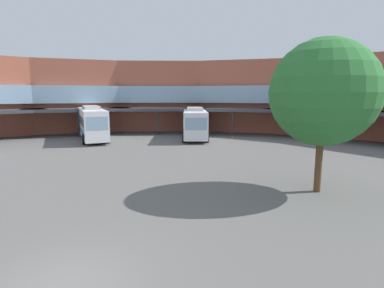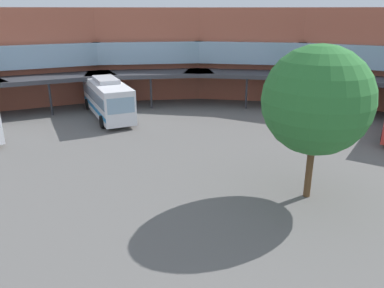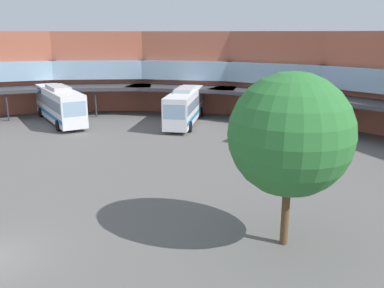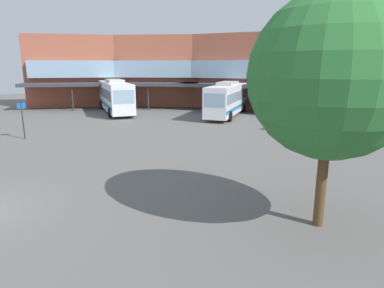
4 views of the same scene
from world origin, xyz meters
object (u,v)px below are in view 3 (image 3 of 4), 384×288
bus_3 (185,106)px  plaza_tree (290,135)px  bus_0 (59,104)px  bus_1 (296,117)px

bus_3 → plaza_tree: (23.00, -13.65, 3.30)m
bus_0 → bus_1: bearing=44.5°
bus_0 → plaza_tree: size_ratio=1.54×
bus_1 → bus_3: size_ratio=1.01×
bus_3 → plaza_tree: 26.95m
bus_0 → bus_3: 13.70m
bus_1 → plaza_tree: plaza_tree is taller
bus_3 → plaza_tree: plaza_tree is taller
bus_3 → bus_0: bearing=-83.0°
bus_1 → bus_0: bearing=-72.8°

